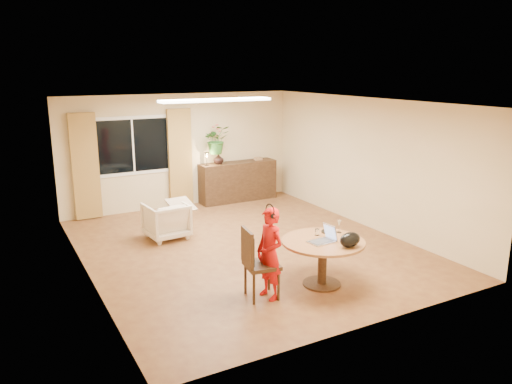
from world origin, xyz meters
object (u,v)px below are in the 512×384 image
dining_table (323,250)px  sideboard (238,181)px  armchair (166,220)px  dining_chair (262,263)px  child (270,254)px

dining_table → sideboard: 5.10m
dining_table → armchair: bearing=113.0°
sideboard → dining_table: bearing=-102.4°
dining_table → dining_chair: dining_chair is taller
sideboard → dining_chair: bearing=-113.1°
dining_chair → sideboard: (2.09, 4.91, -0.04)m
dining_chair → child: 0.18m
dining_table → child: (-0.90, 0.01, 0.11)m
dining_table → armchair: dining_table is taller
dining_table → armchair: (-1.34, 3.16, -0.21)m
sideboard → child: bearing=-111.9°
dining_chair → sideboard: 5.33m
dining_table → dining_chair: 0.99m
child → sideboard: (2.00, 4.97, -0.18)m
dining_table → sideboard: sideboard is taller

